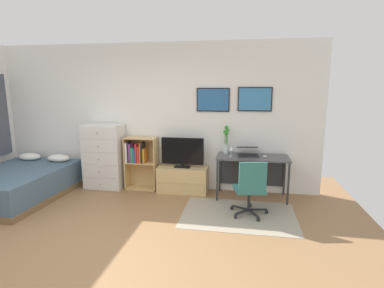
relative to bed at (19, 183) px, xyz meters
The scene contains 14 objects.
ground_plane 2.58m from the bed, 33.00° to the right, with size 7.20×7.20×0.00m, color #936B44.
wall_back_with_posters 2.65m from the bed, 25.30° to the left, with size 6.12×0.09×2.70m.
area_rug 3.81m from the bed, ahead, with size 1.70×1.20×0.01m, color #9E937F.
bed is the anchor object (origin of this frame).
dresser 1.50m from the bed, 31.17° to the left, with size 0.72×0.46×1.22m.
bookshelf 2.11m from the bed, 23.09° to the left, with size 0.59×0.30×0.98m.
tv_stand 2.87m from the bed, 15.55° to the left, with size 0.91×0.41×0.47m.
television 2.91m from the bed, 15.12° to the left, with size 0.77×0.16×0.54m.
desk 4.09m from the bed, 10.81° to the left, with size 1.21×0.56×0.74m.
office_chair 3.98m from the bed, ahead, with size 0.58×0.57×0.86m.
laptop 4.03m from the bed, 10.88° to the left, with size 0.41×0.43×0.16m.
computer_mouse 4.28m from the bed, ahead, with size 0.06×0.10×0.03m, color silver.
bamboo_vase 3.71m from the bed, 13.64° to the left, with size 0.11×0.10×0.50m.
wine_glass 3.75m from the bed, ahead, with size 0.07×0.07×0.18m.
Camera 1 is at (1.69, -3.03, 1.91)m, focal length 28.15 mm.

